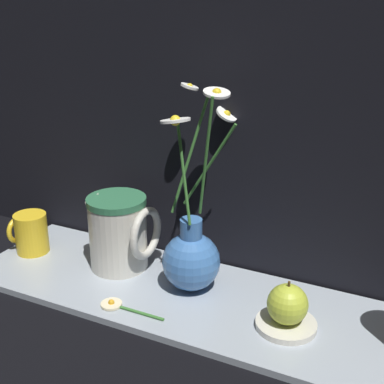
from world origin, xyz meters
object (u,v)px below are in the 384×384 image
(ceramic_pitcher, at_px, (119,230))
(orange_fruit, at_px, (288,304))
(vase_with_flowers, at_px, (192,254))
(yellow_mug, at_px, (30,233))

(ceramic_pitcher, xyz_separation_m, orange_fruit, (0.34, -0.05, -0.03))
(vase_with_flowers, height_order, yellow_mug, vase_with_flowers)
(vase_with_flowers, bearing_deg, ceramic_pitcher, 177.08)
(vase_with_flowers, distance_m, yellow_mug, 0.35)
(vase_with_flowers, xyz_separation_m, yellow_mug, (-0.35, -0.02, -0.03))
(vase_with_flowers, relative_size, ceramic_pitcher, 2.33)
(ceramic_pitcher, distance_m, orange_fruit, 0.35)
(vase_with_flowers, bearing_deg, orange_fruit, -12.98)
(orange_fruit, bearing_deg, yellow_mug, 177.34)
(yellow_mug, height_order, ceramic_pitcher, ceramic_pitcher)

